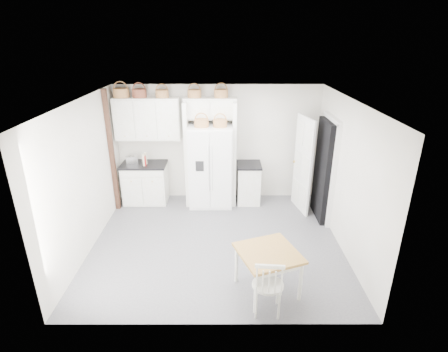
{
  "coord_description": "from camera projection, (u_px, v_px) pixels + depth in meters",
  "views": [
    {
      "loc": [
        0.13,
        -5.56,
        3.58
      ],
      "look_at": [
        0.14,
        0.4,
        1.15
      ],
      "focal_mm": 28.0,
      "sensor_mm": 36.0,
      "label": 1
    }
  ],
  "objects": [
    {
      "name": "bridge_cabinet",
      "position": [
        210.0,
        108.0,
        7.39
      ],
      "size": [
        1.12,
        0.34,
        0.45
      ],
      "primitive_type": "cube",
      "color": "silver",
      "rests_on": "wall_back"
    },
    {
      "name": "wall_left",
      "position": [
        85.0,
        177.0,
        6.0
      ],
      "size": [
        0.0,
        4.0,
        4.0
      ],
      "primitive_type": "plane",
      "rotation": [
        1.57,
        0.0,
        1.57
      ],
      "color": "beige",
      "rests_on": "floor"
    },
    {
      "name": "counter_right",
      "position": [
        249.0,
        165.0,
        7.73
      ],
      "size": [
        0.54,
        0.64,
        0.04
      ],
      "primitive_type": "cube",
      "color": "black",
      "rests_on": "base_cab_right"
    },
    {
      "name": "upper_cabinet",
      "position": [
        147.0,
        119.0,
        7.47
      ],
      "size": [
        1.4,
        0.34,
        0.9
      ],
      "primitive_type": "cube",
      "color": "silver",
      "rests_on": "wall_back"
    },
    {
      "name": "basket_upper_a",
      "position": [
        121.0,
        93.0,
        7.27
      ],
      "size": [
        0.33,
        0.33,
        0.19
      ],
      "primitive_type": "cylinder",
      "color": "#9E5E30",
      "rests_on": "upper_cabinet"
    },
    {
      "name": "cookbook_cream",
      "position": [
        145.0,
        159.0,
        7.6
      ],
      "size": [
        0.06,
        0.18,
        0.26
      ],
      "primitive_type": "cube",
      "rotation": [
        0.0,
        0.0,
        -0.13
      ],
      "color": "beige",
      "rests_on": "counter_left"
    },
    {
      "name": "wall_right",
      "position": [
        346.0,
        177.0,
        6.01
      ],
      "size": [
        0.0,
        4.0,
        4.0
      ],
      "primitive_type": "plane",
      "rotation": [
        1.57,
        0.0,
        -1.57
      ],
      "color": "beige",
      "rests_on": "floor"
    },
    {
      "name": "basket_bridge_a",
      "position": [
        194.0,
        94.0,
        7.27
      ],
      "size": [
        0.29,
        0.29,
        0.16
      ],
      "primitive_type": "cylinder",
      "color": "#9E5E30",
      "rests_on": "bridge_cabinet"
    },
    {
      "name": "door_slab",
      "position": [
        303.0,
        165.0,
        7.35
      ],
      "size": [
        0.21,
        0.79,
        2.05
      ],
      "primitive_type": "cube",
      "rotation": [
        0.0,
        0.0,
        -1.36
      ],
      "color": "white",
      "rests_on": "floor"
    },
    {
      "name": "ceiling",
      "position": [
        215.0,
        101.0,
        5.52
      ],
      "size": [
        4.5,
        4.5,
        0.0
      ],
      "primitive_type": "plane",
      "color": "white",
      "rests_on": "wall_back"
    },
    {
      "name": "cookbook_red",
      "position": [
        145.0,
        160.0,
        7.61
      ],
      "size": [
        0.05,
        0.15,
        0.22
      ],
      "primitive_type": "cube",
      "rotation": [
        0.0,
        0.0,
        0.15
      ],
      "color": "#90090A",
      "rests_on": "counter_left"
    },
    {
      "name": "toaster",
      "position": [
        132.0,
        160.0,
        7.69
      ],
      "size": [
        0.28,
        0.21,
        0.17
      ],
      "primitive_type": "cube",
      "rotation": [
        0.0,
        0.0,
        0.33
      ],
      "color": "silver",
      "rests_on": "counter_left"
    },
    {
      "name": "floor",
      "position": [
        217.0,
        241.0,
        6.5
      ],
      "size": [
        4.5,
        4.5,
        0.0
      ],
      "primitive_type": "plane",
      "color": "#4B4955",
      "rests_on": "ground"
    },
    {
      "name": "doorway_void",
      "position": [
        324.0,
        171.0,
        7.04
      ],
      "size": [
        0.18,
        0.85,
        2.05
      ],
      "primitive_type": "cube",
      "color": "black",
      "rests_on": "floor"
    },
    {
      "name": "refrigerator",
      "position": [
        211.0,
        166.0,
        7.65
      ],
      "size": [
        0.93,
        0.75,
        1.8
      ],
      "primitive_type": "cube",
      "color": "white",
      "rests_on": "floor"
    },
    {
      "name": "dining_table",
      "position": [
        267.0,
        271.0,
        5.14
      ],
      "size": [
        1.05,
        1.05,
        0.68
      ],
      "primitive_type": "cube",
      "rotation": [
        0.0,
        0.0,
        0.35
      ],
      "color": "#A8772A",
      "rests_on": "floor"
    },
    {
      "name": "fridge_panel_left",
      "position": [
        187.0,
        154.0,
        7.64
      ],
      "size": [
        0.08,
        0.6,
        2.3
      ],
      "primitive_type": "cube",
      "color": "silver",
      "rests_on": "floor"
    },
    {
      "name": "basket_bridge_b",
      "position": [
        221.0,
        93.0,
        7.27
      ],
      "size": [
        0.29,
        0.29,
        0.17
      ],
      "primitive_type": "cylinder",
      "color": "#9E5E30",
      "rests_on": "bridge_cabinet"
    },
    {
      "name": "basket_upper_b",
      "position": [
        139.0,
        93.0,
        7.27
      ],
      "size": [
        0.3,
        0.3,
        0.17
      ],
      "primitive_type": "cylinder",
      "color": "#5D271B",
      "rests_on": "upper_cabinet"
    },
    {
      "name": "trim_post",
      "position": [
        112.0,
        152.0,
        7.25
      ],
      "size": [
        0.09,
        0.09,
        2.6
      ],
      "primitive_type": "cube",
      "color": "black",
      "rests_on": "floor"
    },
    {
      "name": "fridge_panel_right",
      "position": [
        234.0,
        154.0,
        7.64
      ],
      "size": [
        0.08,
        0.6,
        2.3
      ],
      "primitive_type": "cube",
      "color": "silver",
      "rests_on": "floor"
    },
    {
      "name": "counter_left",
      "position": [
        144.0,
        165.0,
        7.73
      ],
      "size": [
        0.99,
        0.64,
        0.04
      ],
      "primitive_type": "cube",
      "color": "black",
      "rests_on": "base_cab_left"
    },
    {
      "name": "windsor_chair",
      "position": [
        268.0,
        285.0,
        4.71
      ],
      "size": [
        0.46,
        0.43,
        0.88
      ],
      "primitive_type": "cube",
      "rotation": [
        0.0,
        0.0,
        -0.08
      ],
      "color": "silver",
      "rests_on": "floor"
    },
    {
      "name": "base_cab_right",
      "position": [
        248.0,
        184.0,
        7.91
      ],
      "size": [
        0.5,
        0.6,
        0.87
      ],
      "primitive_type": "cube",
      "color": "silver",
      "rests_on": "floor"
    },
    {
      "name": "wall_back",
      "position": [
        218.0,
        143.0,
        7.86
      ],
      "size": [
        4.5,
        0.0,
        4.5
      ],
      "primitive_type": "plane",
      "rotation": [
        1.57,
        0.0,
        0.0
      ],
      "color": "beige",
      "rests_on": "floor"
    },
    {
      "name": "basket_fridge_a",
      "position": [
        201.0,
        123.0,
        7.18
      ],
      "size": [
        0.3,
        0.3,
        0.16
      ],
      "primitive_type": "cylinder",
      "color": "#9E5E30",
      "rests_on": "refrigerator"
    },
    {
      "name": "base_cab_left",
      "position": [
        146.0,
        184.0,
        7.9
      ],
      "size": [
        0.95,
        0.6,
        0.88
      ],
      "primitive_type": "cube",
      "color": "silver",
      "rests_on": "floor"
    },
    {
      "name": "basket_upper_c",
      "position": [
        162.0,
        94.0,
        7.27
      ],
      "size": [
        0.27,
        0.27,
        0.16
      ],
      "primitive_type": "cylinder",
      "color": "#9E5E30",
      "rests_on": "upper_cabinet"
    },
    {
      "name": "basket_fridge_b",
      "position": [
        220.0,
        123.0,
        7.19
      ],
      "size": [
        0.29,
        0.29,
        0.15
      ],
      "primitive_type": "cylinder",
      "color": "#9E5E30",
      "rests_on": "refrigerator"
    }
  ]
}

